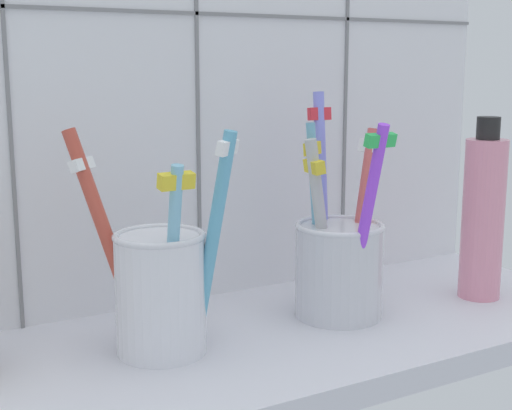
{
  "coord_description": "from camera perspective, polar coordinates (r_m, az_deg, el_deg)",
  "views": [
    {
      "loc": [
        -27.53,
        -47.48,
        23.09
      ],
      "look_at": [
        0.0,
        0.64,
        12.38
      ],
      "focal_mm": 51.25,
      "sensor_mm": 36.0,
      "label": 1
    }
  ],
  "objects": [
    {
      "name": "soap_bottle",
      "position": [
        0.69,
        17.3,
        -0.82
      ],
      "size": [
        3.76,
        3.76,
        16.53
      ],
      "color": "pink",
      "rests_on": "counter_slab"
    },
    {
      "name": "toothbrush_cup_left",
      "position": [
        0.54,
        -7.48,
        -6.25
      ],
      "size": [
        10.73,
        10.3,
        16.64
      ],
      "color": "white",
      "rests_on": "counter_slab"
    },
    {
      "name": "counter_slab",
      "position": [
        0.59,
        0.31,
        -10.99
      ],
      "size": [
        64.0,
        22.0,
        2.0
      ],
      "primitive_type": "cube",
      "color": "silver",
      "rests_on": "ground"
    },
    {
      "name": "toothbrush_cup_right",
      "position": [
        0.62,
        6.48,
        -4.25
      ],
      "size": [
        8.46,
        10.87,
        18.8
      ],
      "color": "silver",
      "rests_on": "counter_slab"
    },
    {
      "name": "tile_wall_back",
      "position": [
        0.66,
        -5.02,
        10.38
      ],
      "size": [
        64.0,
        2.2,
        45.0
      ],
      "color": "white",
      "rests_on": "ground"
    }
  ]
}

